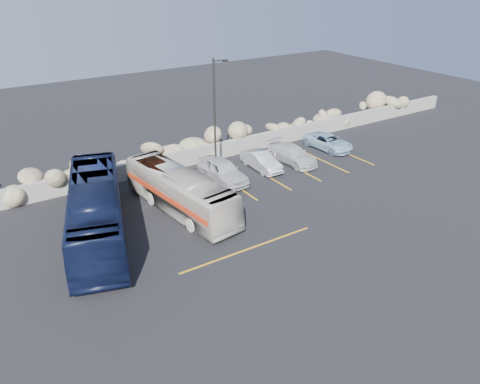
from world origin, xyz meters
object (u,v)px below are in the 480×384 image
car_c (292,154)px  vintage_bus (180,191)px  car_d (329,142)px  tour_coach (96,211)px  lamppost (215,115)px  car_a (223,171)px  car_b (261,161)px

car_c → vintage_bus: bearing=-171.3°
car_c → car_d: 4.24m
vintage_bus → tour_coach: bearing=174.8°
lamppost → car_d: (9.97, -0.62, -3.71)m
car_c → car_a: bearing=176.6°
tour_coach → car_c: 15.61m
vintage_bus → tour_coach: tour_coach is taller
car_a → car_c: size_ratio=1.02×
vintage_bus → car_a: 4.89m
lamppost → car_c: (5.77, -1.22, -3.65)m
car_c → lamppost: bearing=164.0°
tour_coach → car_d: (19.57, 3.15, -0.96)m
car_b → car_d: size_ratio=0.90×
lamppost → tour_coach: size_ratio=0.72×
car_c → tour_coach: bearing=-174.7°
vintage_bus → car_b: 8.14m
tour_coach → car_d: size_ratio=2.63×
lamppost → tour_coach: lamppost is taller
lamppost → car_b: size_ratio=2.11×
lamppost → tour_coach: (-9.60, -3.77, -2.75)m
car_d → tour_coach: bearing=-175.7°
tour_coach → car_c: tour_coach is taller
car_a → car_c: car_a is taller
car_b → car_c: (2.64, -0.21, 0.02)m
car_b → car_c: 2.65m
tour_coach → car_c: size_ratio=2.51×
car_b → car_d: (6.84, 0.40, -0.04)m
car_a → car_c: bearing=-1.0°
lamppost → car_d: lamppost is taller
car_a → car_b: size_ratio=1.19×
lamppost → vintage_bus: 6.53m
tour_coach → car_b: size_ratio=2.92×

